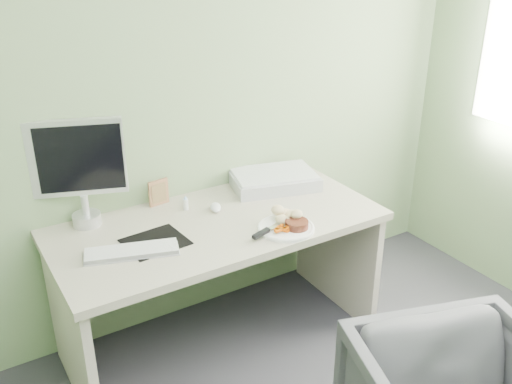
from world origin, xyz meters
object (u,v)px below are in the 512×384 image
desk (219,254)px  monitor (79,167)px  plate (286,228)px  scanner (274,180)px

desk → monitor: 0.79m
desk → plate: bearing=-45.4°
plate → scanner: scanner is taller
monitor → desk: bearing=-10.1°
desk → monitor: size_ratio=3.08×
plate → monitor: size_ratio=0.52×
desk → plate: (0.24, -0.24, 0.19)m
desk → plate: plate is taller
desk → scanner: bearing=24.3°
scanner → plate: bearing=-101.5°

